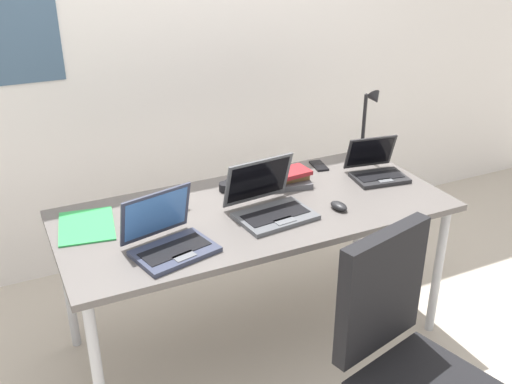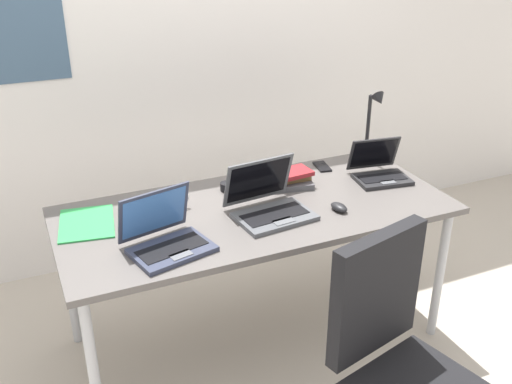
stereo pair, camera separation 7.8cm
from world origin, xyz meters
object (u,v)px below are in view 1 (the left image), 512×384
(coffee_mug, at_px, (174,202))
(headphones, at_px, (240,185))
(computer_mouse, at_px, (339,206))
(laptop_mid_desk, at_px, (270,205))
(laptop_front_left, at_px, (169,240))
(book_stack, at_px, (290,178))
(paper_folder_near_mouse, at_px, (86,226))
(desk_lamp, at_px, (368,125))
(laptop_front_right, at_px, (377,170))
(cell_phone, at_px, (319,166))

(coffee_mug, bearing_deg, headphones, 14.83)
(computer_mouse, bearing_deg, headphones, 119.81)
(laptop_mid_desk, xyz_separation_m, headphones, (-0.01, 0.31, -0.03))
(laptop_front_left, distance_m, book_stack, 0.81)
(laptop_mid_desk, bearing_deg, paper_folder_near_mouse, 162.61)
(laptop_front_left, xyz_separation_m, book_stack, (0.74, 0.34, -0.01))
(book_stack, bearing_deg, paper_folder_near_mouse, -179.89)
(book_stack, xyz_separation_m, coffee_mug, (-0.61, -0.03, 0.01))
(headphones, distance_m, coffee_mug, 0.38)
(desk_lamp, xyz_separation_m, book_stack, (-0.54, -0.12, -0.16))
(book_stack, relative_size, paper_folder_near_mouse, 0.75)
(coffee_mug, bearing_deg, laptop_front_left, -111.64)
(laptop_mid_desk, relative_size, laptop_front_right, 1.21)
(laptop_mid_desk, distance_m, laptop_front_left, 0.51)
(laptop_mid_desk, bearing_deg, headphones, 91.35)
(computer_mouse, distance_m, coffee_mug, 0.75)
(headphones, bearing_deg, laptop_mid_desk, -88.65)
(laptop_front_left, bearing_deg, coffee_mug, 68.36)
(laptop_mid_desk, xyz_separation_m, coffee_mug, (-0.38, 0.22, -0.00))
(laptop_mid_desk, relative_size, laptop_front_left, 0.98)
(computer_mouse, height_order, book_stack, book_stack)
(laptop_mid_desk, bearing_deg, laptop_front_right, 11.03)
(coffee_mug, bearing_deg, cell_phone, 10.52)
(book_stack, bearing_deg, laptop_front_left, -155.15)
(desk_lamp, bearing_deg, book_stack, -167.52)
(laptop_front_left, bearing_deg, laptop_mid_desk, 11.13)
(book_stack, bearing_deg, headphones, 163.14)
(computer_mouse, height_order, coffee_mug, coffee_mug)
(computer_mouse, relative_size, coffee_mug, 0.85)
(headphones, xyz_separation_m, paper_folder_near_mouse, (-0.76, -0.07, -0.01))
(cell_phone, bearing_deg, paper_folder_near_mouse, -163.50)
(book_stack, height_order, coffee_mug, coffee_mug)
(computer_mouse, bearing_deg, desk_lamp, 36.64)
(laptop_front_right, xyz_separation_m, book_stack, (-0.45, 0.11, -0.00))
(paper_folder_near_mouse, bearing_deg, coffee_mug, -3.42)
(desk_lamp, bearing_deg, coffee_mug, -172.84)
(computer_mouse, distance_m, headphones, 0.51)
(laptop_mid_desk, distance_m, laptop_front_right, 0.69)
(coffee_mug, bearing_deg, paper_folder_near_mouse, 176.58)
(desk_lamp, bearing_deg, laptop_mid_desk, -154.92)
(coffee_mug, bearing_deg, computer_mouse, -24.43)
(cell_phone, bearing_deg, computer_mouse, -100.83)
(computer_mouse, height_order, headphones, headphones)
(computer_mouse, xyz_separation_m, headphones, (-0.31, 0.41, -0.00))
(laptop_mid_desk, relative_size, computer_mouse, 3.76)
(laptop_front_right, distance_m, paper_folder_near_mouse, 1.45)
(cell_phone, distance_m, headphones, 0.50)
(headphones, relative_size, book_stack, 0.92)
(laptop_mid_desk, distance_m, cell_phone, 0.62)
(computer_mouse, bearing_deg, laptop_front_right, 23.48)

